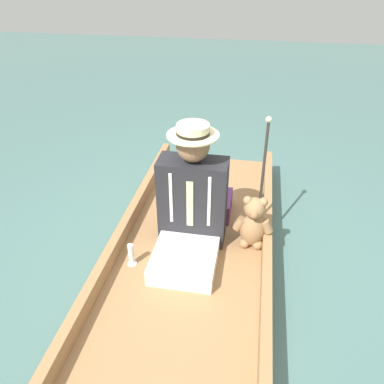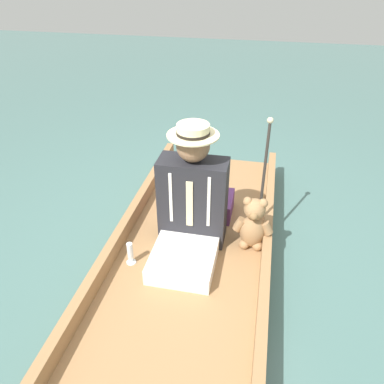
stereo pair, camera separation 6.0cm
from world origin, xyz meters
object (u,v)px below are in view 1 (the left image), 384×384
seated_person (191,204)px  wine_glass (131,253)px  teddy_bear (253,223)px  walking_cane (264,169)px

seated_person → wine_glass: size_ratio=5.37×
seated_person → teddy_bear: size_ratio=2.17×
seated_person → walking_cane: bearing=-159.7°
teddy_bear → wine_glass: size_ratio=2.48×
seated_person → teddy_bear: (-0.42, -0.05, -0.14)m
teddy_bear → walking_cane: walking_cane is taller
wine_glass → walking_cane: (-0.80, -0.57, 0.39)m
wine_glass → walking_cane: bearing=-144.6°
seated_person → teddy_bear: bearing=175.2°
wine_glass → seated_person: bearing=-140.7°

